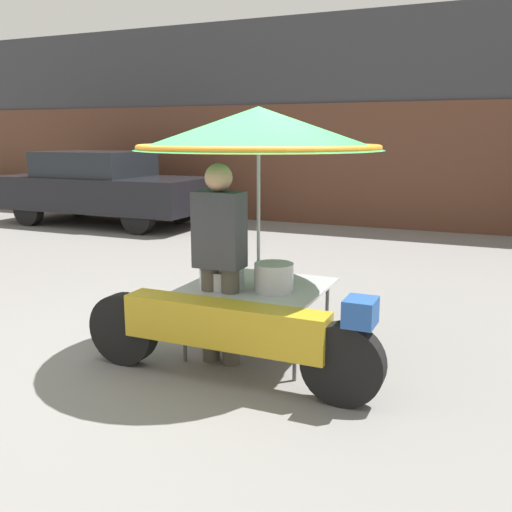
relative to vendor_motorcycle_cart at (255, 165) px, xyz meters
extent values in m
plane|color=slate|center=(-0.47, -0.27, -1.57)|extent=(36.00, 36.00, 0.00)
cube|color=#38383D|center=(-0.47, 8.09, 0.48)|extent=(28.00, 2.00, 4.09)
cube|color=#563323|center=(-0.47, 7.06, -0.37)|extent=(23.80, 0.06, 2.40)
cylinder|color=black|center=(0.89, -0.56, -1.28)|extent=(0.57, 0.14, 0.57)
cylinder|color=black|center=(-0.90, -0.56, -1.28)|extent=(0.57, 0.14, 0.57)
cube|color=#B7931E|center=(0.00, -0.56, -1.12)|extent=(1.57, 0.24, 0.32)
cube|color=#234C93|center=(0.99, -0.56, -0.90)|extent=(0.20, 0.24, 0.18)
cylinder|color=black|center=(0.00, 0.37, -1.31)|extent=(0.51, 0.14, 0.51)
cylinder|color=#515156|center=(0.46, -0.33, -1.28)|extent=(0.03, 0.03, 0.57)
cylinder|color=#515156|center=(0.46, 0.49, -1.28)|extent=(0.03, 0.03, 0.57)
cylinder|color=#515156|center=(-0.47, -0.33, -1.28)|extent=(0.03, 0.03, 0.57)
cylinder|color=#515156|center=(-0.47, 0.49, -1.28)|extent=(0.03, 0.03, 0.57)
cube|color=#B2B2B7|center=(0.00, 0.08, -0.99)|extent=(1.10, 0.97, 0.02)
cylinder|color=#B2B2B7|center=(0.00, 0.08, -0.43)|extent=(0.03, 0.03, 1.09)
cone|color=green|center=(0.00, 0.08, 0.28)|extent=(1.95, 1.95, 0.33)
torus|color=orange|center=(0.00, 0.08, 0.13)|extent=(1.90, 1.90, 0.05)
cylinder|color=#B7B7BC|center=(-0.25, -0.09, -0.91)|extent=(0.36, 0.36, 0.15)
cylinder|color=#B7B7BC|center=(0.19, -0.07, -0.86)|extent=(0.31, 0.31, 0.23)
cylinder|color=#4C473D|center=(-0.29, -0.23, -1.18)|extent=(0.14, 0.14, 0.79)
cylinder|color=#4C473D|center=(-0.11, -0.23, -1.18)|extent=(0.14, 0.14, 0.79)
cube|color=#38383D|center=(-0.20, -0.23, -0.49)|extent=(0.38, 0.22, 0.59)
sphere|color=tan|center=(-0.20, -0.23, -0.09)|extent=(0.21, 0.21, 0.21)
cylinder|color=black|center=(-4.33, 4.53, -1.25)|extent=(0.63, 0.20, 0.63)
cylinder|color=black|center=(-4.33, 6.03, -1.25)|extent=(0.63, 0.20, 0.63)
cylinder|color=black|center=(-6.96, 4.53, -1.25)|extent=(0.63, 0.20, 0.63)
cylinder|color=black|center=(-6.96, 6.03, -1.25)|extent=(0.63, 0.20, 0.63)
cube|color=black|center=(-5.64, 5.28, -0.92)|extent=(4.25, 1.76, 0.66)
cube|color=#1E2328|center=(-5.86, 5.28, -0.35)|extent=(2.04, 1.55, 0.49)
camera|label=1|loc=(1.79, -4.08, 0.23)|focal=40.00mm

